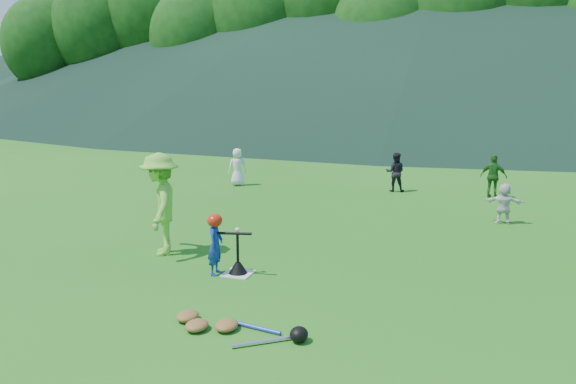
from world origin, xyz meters
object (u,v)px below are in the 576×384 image
object	(u,v)px
home_plate	(238,274)
batter_child	(215,245)
adult_coach	(160,204)
fielder_c	(494,176)
batting_tee	(238,266)
fielder_a	(238,167)
equipment_pile	(226,326)
fielder_d	(504,203)
fielder_b	(395,172)

from	to	relation	value
home_plate	batter_child	xyz separation A→B (m)	(-0.34, -0.11, 0.47)
adult_coach	fielder_c	xyz separation A→B (m)	(5.74, 7.38, -0.33)
batting_tee	fielder_a	bearing A→B (deg)	113.87
home_plate	fielder_c	bearing A→B (deg)	63.43
equipment_pile	home_plate	bearing A→B (deg)	109.86
home_plate	adult_coach	world-z (taller)	adult_coach
batter_child	fielder_d	distance (m)	6.80
adult_coach	fielder_b	distance (m)	8.09
fielder_c	fielder_d	bearing A→B (deg)	105.30
fielder_c	equipment_pile	world-z (taller)	fielder_c
adult_coach	equipment_pile	distance (m)	3.68
batter_child	adult_coach	distance (m)	1.64
batter_child	fielder_d	bearing A→B (deg)	-47.69
adult_coach	fielder_a	bearing A→B (deg)	166.10
home_plate	fielder_b	distance (m)	8.18
fielder_a	fielder_d	distance (m)	7.89
fielder_a	batting_tee	xyz separation A→B (m)	(3.32, -7.49, -0.44)
fielder_b	batting_tee	world-z (taller)	fielder_b
fielder_a	fielder_c	world-z (taller)	fielder_c
batter_child	fielder_c	size ratio (longest dim) A/B	0.83
batter_child	fielder_d	xyz separation A→B (m)	(4.50, 5.10, -0.03)
batter_child	fielder_c	xyz separation A→B (m)	(4.33, 8.09, 0.10)
batting_tee	adult_coach	bearing A→B (deg)	161.38
fielder_a	fielder_b	distance (m)	4.70
fielder_d	equipment_pile	bearing A→B (deg)	63.75
fielder_b	fielder_c	size ratio (longest dim) A/B	0.96
fielder_c	fielder_d	world-z (taller)	fielder_c
fielder_b	fielder_c	world-z (taller)	fielder_c
fielder_a	fielder_c	xyz separation A→B (m)	(7.30, 0.48, 0.02)
home_plate	adult_coach	distance (m)	2.06
equipment_pile	fielder_d	bearing A→B (deg)	63.78
adult_coach	batting_tee	bearing A→B (deg)	44.72
home_plate	fielder_c	distance (m)	8.94
batter_child	batting_tee	size ratio (longest dim) A/B	1.43
home_plate	equipment_pile	bearing A→B (deg)	-70.14
fielder_c	home_plate	bearing A→B (deg)	75.46
fielder_d	batting_tee	xyz separation A→B (m)	(-4.16, -4.99, -0.32)
fielder_c	batting_tee	bearing A→B (deg)	75.46
fielder_b	batting_tee	distance (m)	8.18
batter_child	fielder_b	world-z (taller)	fielder_b
home_plate	batter_child	distance (m)	0.59
batting_tee	home_plate	bearing A→B (deg)	0.00
adult_coach	fielder_a	world-z (taller)	adult_coach
batter_child	fielder_a	size ratio (longest dim) A/B	0.85
adult_coach	fielder_d	world-z (taller)	adult_coach
fielder_d	equipment_pile	world-z (taller)	fielder_d
fielder_a	equipment_pile	size ratio (longest dim) A/B	0.63
home_plate	equipment_pile	distance (m)	2.12
adult_coach	fielder_d	xyz separation A→B (m)	(5.91, 4.39, -0.46)
fielder_a	fielder_d	xyz separation A→B (m)	(7.47, -2.51, -0.12)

